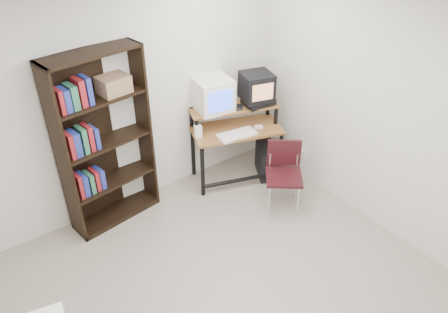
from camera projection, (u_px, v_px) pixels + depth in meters
floor at (235, 304)px, 4.08m from camera, size 4.00×4.00×0.01m
ceiling at (241, 26)px, 2.65m from camera, size 4.00×4.00×0.01m
back_wall at (124, 102)px, 4.71m from camera, size 4.00×0.01×2.60m
right_wall at (396, 121)px, 4.35m from camera, size 0.01×4.00×2.60m
computer_desk at (236, 132)px, 5.41m from camera, size 1.21×0.87×0.98m
crt_monitor at (213, 94)px, 5.17m from camera, size 0.48×0.48×0.40m
vcr at (258, 102)px, 5.36m from camera, size 0.39×0.30×0.08m
crt_tv at (257, 87)px, 5.24m from camera, size 0.43×0.42×0.33m
cd_spindle at (238, 108)px, 5.26m from camera, size 0.16×0.16×0.05m
keyboard at (237, 135)px, 5.22m from camera, size 0.50×0.28×0.03m
mousepad at (260, 129)px, 5.37m from camera, size 0.26×0.24×0.01m
mouse at (258, 127)px, 5.37m from camera, size 0.12×0.09×0.03m
desk_speaker at (198, 132)px, 5.15m from camera, size 0.09×0.09×0.17m
pc_tower at (266, 160)px, 5.72m from camera, size 0.39×0.49×0.42m
school_chair at (284, 169)px, 5.05m from camera, size 0.57×0.57×0.81m
bookshelf at (103, 140)px, 4.60m from camera, size 1.03×0.46×1.98m
wall_outlet at (303, 155)px, 5.67m from camera, size 0.02×0.08×0.12m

